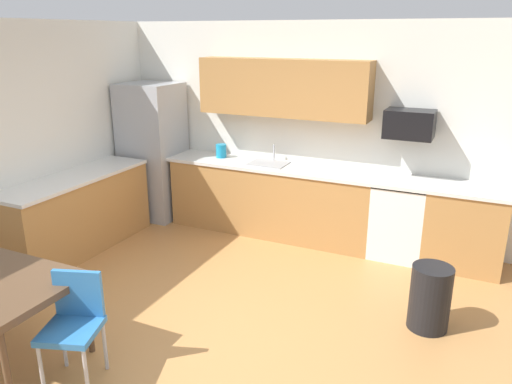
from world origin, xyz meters
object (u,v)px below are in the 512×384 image
Objects in this scene: oven_range at (399,219)px; trash_bin at (430,298)px; chair_near_table at (74,319)px; kettle at (221,152)px; microwave at (409,124)px; refrigerator at (153,151)px.

trash_bin is (0.53, -1.46, -0.16)m from oven_range.
trash_bin is at bearing 37.89° from chair_near_table.
trash_bin is 3.00× the size of kettle.
microwave is 4.01m from chair_near_table.
oven_range is 1.07× the size of chair_near_table.
refrigerator reaches higher than kettle.
chair_near_table is at bearing -119.07° from oven_range.
microwave reaches higher than oven_range.
chair_near_table is (1.61, -3.22, -0.44)m from refrigerator.
kettle is (-2.41, -0.05, -0.55)m from microwave.
oven_range is 3.78m from chair_near_table.
microwave reaches higher than trash_bin.
oven_range is 1.52× the size of trash_bin.
refrigerator reaches higher than trash_bin.
oven_range is at bearing -1.19° from kettle.
oven_range is 2.48m from kettle.
oven_range is at bearing -90.00° from microwave.
oven_range is at bearing 1.33° from refrigerator.
oven_range is 1.12m from microwave.
microwave is 0.64× the size of chair_near_table.
refrigerator is 3.50m from microwave.
microwave is 0.90× the size of trash_bin.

